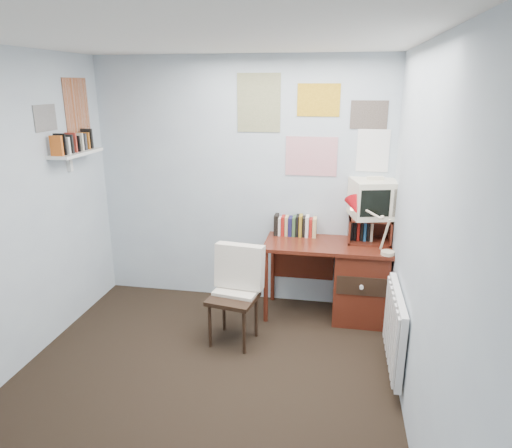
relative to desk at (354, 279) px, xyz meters
The scene contains 14 objects.
ground 1.93m from the desk, 128.37° to the right, with size 3.50×3.50×0.00m, color black.
back_wall 1.47m from the desk, 167.00° to the left, with size 3.00×0.02×2.50m, color silver.
right_wall 1.74m from the desk, 77.48° to the right, with size 0.02×3.50×2.50m, color silver.
ceiling 2.82m from the desk, 128.37° to the right, with size 3.00×3.50×0.02m, color white.
desk is the anchor object (origin of this frame).
desk_chair 1.24m from the desk, 148.11° to the right, with size 0.43×0.41×0.85m, color black.
desk_lamp 0.67m from the desk, 39.28° to the right, with size 0.31×0.26×0.44m, color red.
tv_riser 0.51m from the desk, 42.96° to the left, with size 0.40×0.30×0.25m, color #5A2114.
crt_tv 0.82m from the desk, 42.98° to the left, with size 0.41×0.38×0.39m, color beige.
book_row 0.71m from the desk, 160.58° to the left, with size 0.60×0.14×0.22m, color #5A2114.
radiator 0.97m from the desk, 72.76° to the right, with size 0.09×0.80×0.60m, color white.
wall_shelf 2.87m from the desk, behind, with size 0.20×0.62×0.24m, color white.
posters_back 1.54m from the desk, 150.72° to the left, with size 1.20×0.01×0.90m, color white.
posters_left 3.13m from the desk, behind, with size 0.01×0.70×0.60m, color white.
Camera 1 is at (0.96, -2.71, 2.23)m, focal length 32.00 mm.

